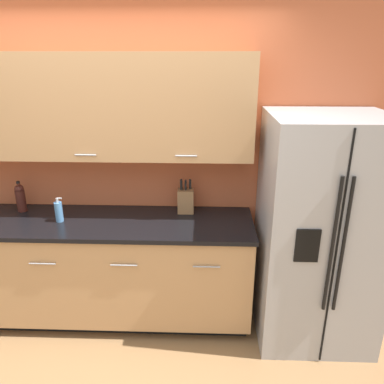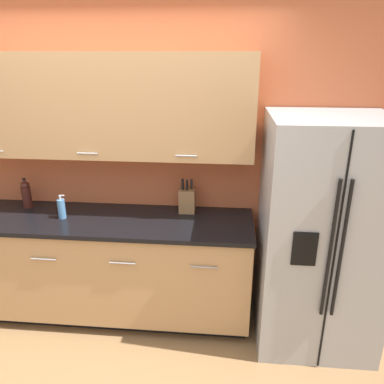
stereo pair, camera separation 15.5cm
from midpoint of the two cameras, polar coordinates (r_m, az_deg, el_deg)
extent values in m
cube|color=#BC5B38|center=(3.25, -8.19, 4.59)|extent=(10.00, 0.05, 2.60)
cube|color=tan|center=(3.04, -13.71, 12.65)|extent=(2.52, 0.32, 0.79)
cylinder|color=#99999E|center=(2.94, -14.22, 5.71)|extent=(0.16, 0.01, 0.01)
cylinder|color=#99999E|center=(2.78, 0.70, 5.52)|extent=(0.16, 0.01, 0.01)
cube|color=black|center=(3.60, -11.92, -16.36)|extent=(2.50, 0.54, 0.09)
cube|color=tan|center=(3.32, -12.68, -10.64)|extent=(2.54, 0.62, 0.80)
cube|color=black|center=(3.12, -13.34, -4.21)|extent=(2.57, 0.64, 0.03)
cylinder|color=#99999E|center=(3.07, -20.33, -9.60)|extent=(0.20, 0.01, 0.01)
cylinder|color=#99999E|center=(2.87, -9.05, -10.68)|extent=(0.20, 0.01, 0.01)
cylinder|color=#99999E|center=(2.79, 3.45, -11.40)|extent=(0.20, 0.01, 0.01)
cube|color=#9E9EA0|center=(3.02, 20.30, -6.14)|extent=(0.87, 0.79, 1.78)
cube|color=black|center=(2.68, 22.33, -9.91)|extent=(0.01, 0.01, 1.75)
cylinder|color=black|center=(2.62, 21.94, -8.39)|extent=(0.02, 0.02, 0.98)
cylinder|color=black|center=(2.64, 23.41, -8.37)|extent=(0.02, 0.02, 0.98)
cube|color=black|center=(2.59, 18.44, -8.28)|extent=(0.16, 0.01, 0.24)
cube|color=olive|center=(3.11, 0.67, -1.38)|extent=(0.13, 0.10, 0.20)
cylinder|color=black|center=(3.08, 0.03, 1.24)|extent=(0.02, 0.04, 0.09)
cylinder|color=black|center=(3.05, -0.02, 1.08)|extent=(0.02, 0.04, 0.09)
cylinder|color=black|center=(3.07, 0.70, 1.16)|extent=(0.02, 0.03, 0.08)
cylinder|color=black|center=(3.05, 0.65, 0.74)|extent=(0.02, 0.03, 0.06)
cylinder|color=black|center=(3.07, 1.37, 1.19)|extent=(0.02, 0.04, 0.09)
cylinder|color=#3D1914|center=(3.48, -22.71, -0.73)|extent=(0.08, 0.08, 0.18)
sphere|color=#3D1914|center=(3.45, -22.95, 0.91)|extent=(0.07, 0.07, 0.07)
cylinder|color=#3D1914|center=(3.44, -22.99, 1.19)|extent=(0.02, 0.02, 0.06)
cylinder|color=black|center=(3.43, -23.08, 1.82)|extent=(0.03, 0.03, 0.02)
cylinder|color=#4C7FB2|center=(3.16, -17.94, -2.47)|extent=(0.06, 0.06, 0.16)
cylinder|color=#B2B2B5|center=(3.12, -18.13, -0.82)|extent=(0.02, 0.02, 0.04)
cylinder|color=#B2B2B5|center=(3.11, -17.86, -0.53)|extent=(0.04, 0.01, 0.01)
camera|label=1|loc=(0.08, -88.46, 0.58)|focal=35.00mm
camera|label=2|loc=(0.08, 91.54, -0.58)|focal=35.00mm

